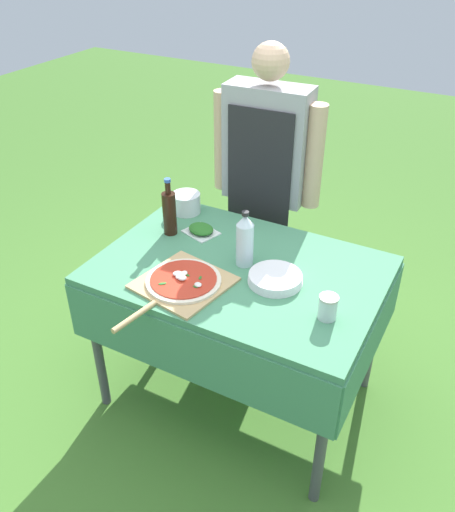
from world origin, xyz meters
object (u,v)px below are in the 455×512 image
Objects in this scene: prep_table at (239,284)px; mixing_tub at (186,203)px; pizza_on_peel at (182,282)px; oil_bottle at (169,212)px; water_bottle at (245,240)px; plate_stack at (275,278)px; herb_container at (201,230)px; sauce_jar at (328,308)px; person_cook at (266,172)px.

prep_table is 0.60m from mixing_tub.
mixing_tub reaches higher than pizza_on_peel.
oil_bottle reaches higher than prep_table.
mixing_tub reaches higher than prep_table.
plate_stack is at bearing -19.59° from water_bottle.
sauce_jar is at bearing -22.89° from herb_container.
oil_bottle is 1.10× the size of water_bottle.
sauce_jar reaches higher than plate_stack.
prep_table is 0.74m from person_cook.
person_cook is at bearing 102.17° from pizza_on_peel.
prep_table is 12.51× the size of sauce_jar.
water_bottle is at bearing -8.89° from oil_bottle.
person_cook is 6.88× the size of plate_stack.
water_bottle is at bearing 160.41° from plate_stack.
water_bottle is 0.36m from herb_container.
oil_bottle reaches higher than sauce_jar.
herb_container is 0.24m from mixing_tub.
plate_stack is 0.30m from sauce_jar.
oil_bottle is 0.65m from plate_stack.
sauce_jar is (0.62, 0.09, 0.03)m from pizza_on_peel.
pizza_on_peel is (0.04, -0.91, -0.14)m from person_cook.
prep_table is 4.79× the size of water_bottle.
oil_bottle is 0.45m from water_bottle.
water_bottle is at bearing 104.43° from person_cook.
sauce_jar reaches higher than pizza_on_peel.
oil_bottle reaches higher than pizza_on_peel.
herb_container is at bearing 155.77° from water_bottle.
pizza_on_peel is at bearing -59.71° from mixing_tub.
herb_container is 0.80× the size of plate_stack.
pizza_on_peel is 3.15× the size of herb_container.
person_cook is at bearing 128.51° from sauce_jar.
plate_stack is at bearing 156.53° from sauce_jar.
plate_stack is (0.38, -0.70, -0.14)m from person_cook.
person_cook reaches higher than water_bottle.
mixing_tub is at bearing 139.81° from herb_container.
mixing_tub is (-0.29, -0.34, -0.10)m from person_cook.
plate_stack is (0.18, -0.06, -0.11)m from water_bottle.
mixing_tub is 0.76m from plate_stack.
plate_stack reaches higher than prep_table.
water_bottle is 1.13× the size of plate_stack.
person_cook is at bearing 76.96° from herb_container.
oil_bottle is 2.86× the size of sauce_jar.
person_cook is 0.92m from pizza_on_peel.
sauce_jar is (0.77, -0.32, 0.03)m from herb_container.
prep_table is 2.13× the size of pizza_on_peel.
mixing_tub is (-0.05, 0.22, -0.06)m from oil_bottle.
sauce_jar is at bearing -23.47° from plate_stack.
prep_table is 4.38× the size of oil_bottle.
sauce_jar is at bearing -15.73° from oil_bottle.
pizza_on_peel is at bearing -120.39° from water_bottle.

